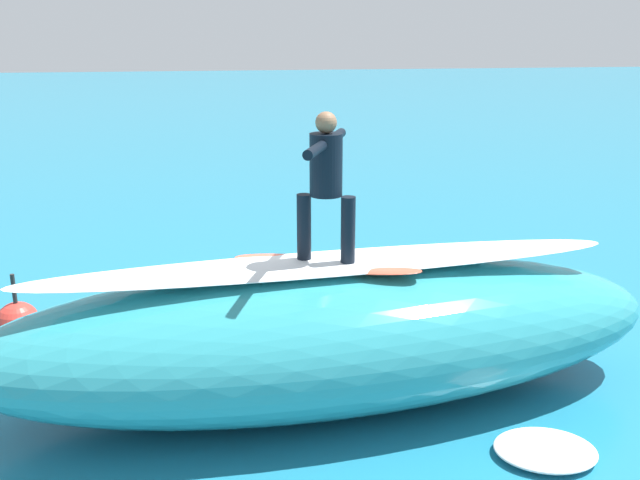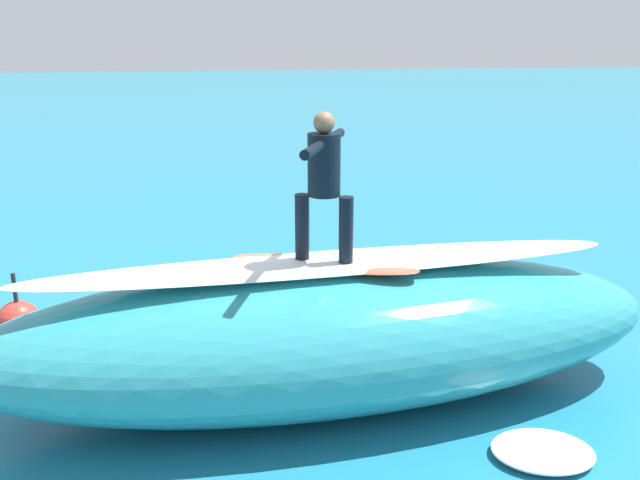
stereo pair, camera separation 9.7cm
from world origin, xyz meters
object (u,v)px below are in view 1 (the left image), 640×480
object	(u,v)px
surfboard_riding	(326,264)
buoy_marker	(18,322)
surfboard_paddling	(316,273)
surfer_riding	(326,176)
surfer_paddling	(321,263)

from	to	relation	value
surfboard_riding	buoy_marker	world-z (taller)	surfboard_riding
surfboard_riding	surfboard_paddling	world-z (taller)	surfboard_riding
surfer_riding	surfboard_paddling	xyz separation A→B (m)	(-0.54, -4.38, -2.64)
surfboard_riding	surfer_riding	bearing A→B (deg)	-61.36
surfboard_riding	surfer_riding	size ratio (longest dim) A/B	1.30
buoy_marker	surfer_paddling	bearing A→B (deg)	-153.91
surfer_paddling	buoy_marker	size ratio (longest dim) A/B	1.45
surfboard_paddling	buoy_marker	xyz separation A→B (m)	(4.48, 2.17, 0.26)
surfboard_paddling	surfboard_riding	bearing A→B (deg)	48.16
surfer_riding	surfer_paddling	world-z (taller)	surfer_riding
surfboard_riding	surfer_riding	xyz separation A→B (m)	(0.00, -0.00, 1.00)
surfboard_paddling	surfer_paddling	bearing A→B (deg)	180.00
surfboard_riding	surfer_paddling	xyz separation A→B (m)	(-0.64, -4.45, -1.48)
surfer_paddling	surfboard_riding	bearing A→B (deg)	46.97
surfer_paddling	surfboard_paddling	bearing A→B (deg)	-0.00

